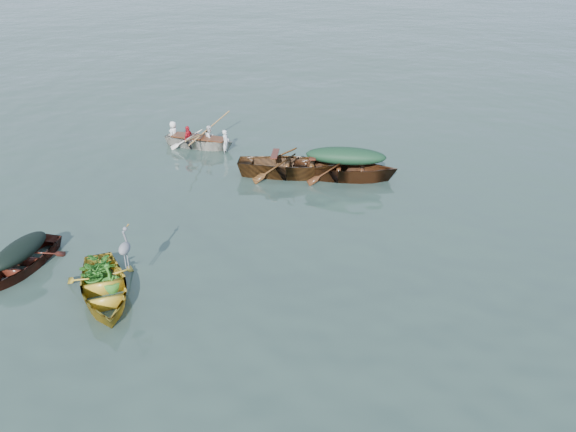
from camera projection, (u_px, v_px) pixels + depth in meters
name	position (u px, v px, depth m)	size (l,w,h in m)	color
ground	(259.00, 277.00, 12.66)	(140.00, 140.00, 0.00)	#30433A
yellow_dinghy	(105.00, 298.00, 11.94)	(1.45, 3.34, 0.91)	gold
dark_covered_boat	(25.00, 269.00, 12.95)	(1.15, 3.10, 0.74)	#451610
green_tarp_boat	(345.00, 179.00, 17.61)	(1.40, 4.50, 1.06)	#451E10
open_wooden_boat	(294.00, 176.00, 17.81)	(1.53, 4.90, 1.18)	#522F14
rowed_boat	(200.00, 147.00, 20.14)	(1.09, 3.63, 0.83)	silver
dark_tarp_cover	(19.00, 248.00, 12.70)	(0.63, 1.70, 0.40)	black
green_tarp_cover	(346.00, 155.00, 17.25)	(0.77, 2.48, 0.52)	#153520
thwart_benches	(294.00, 158.00, 17.53)	(0.92, 2.45, 0.04)	#43180F
heron	(126.00, 255.00, 11.75)	(0.28, 0.40, 0.92)	gray
dinghy_weeds	(99.00, 255.00, 12.06)	(0.70, 0.90, 0.60)	#30631A
rowers	(198.00, 126.00, 19.78)	(0.98, 2.54, 0.76)	silver
oars	(199.00, 136.00, 19.94)	(2.60, 0.60, 0.06)	#A7763F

